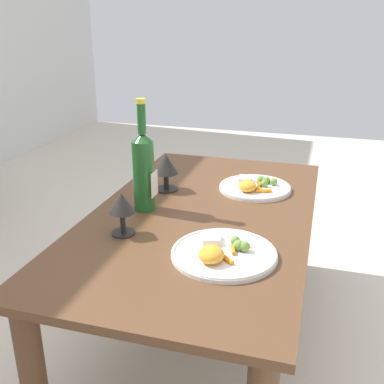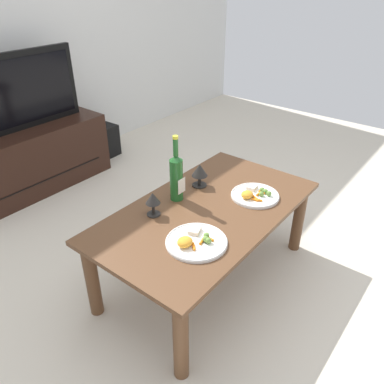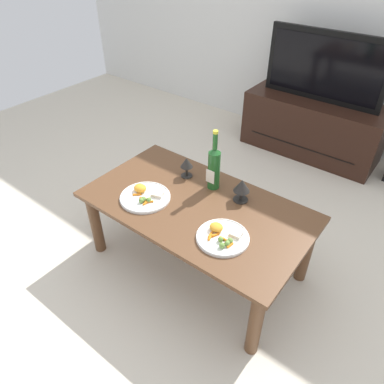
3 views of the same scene
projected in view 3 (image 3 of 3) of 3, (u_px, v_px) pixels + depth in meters
ground_plane at (196, 262)px, 2.34m from camera, size 6.40×6.40×0.00m
dining_table at (196, 215)px, 2.09m from camera, size 1.30×0.72×0.48m
tv_stand at (312, 126)px, 3.30m from camera, size 1.22×0.48×0.52m
tv_screen at (326, 67)px, 2.97m from camera, size 1.02×0.05×0.57m
wine_bottle at (214, 167)px, 2.09m from camera, size 0.07×0.07×0.38m
goblet_left at (187, 164)px, 2.21m from camera, size 0.08×0.08×0.13m
goblet_right at (242, 187)px, 2.02m from camera, size 0.09×0.09×0.14m
dinner_plate_left at (145, 196)px, 2.08m from camera, size 0.29×0.29×0.05m
dinner_plate_right at (222, 236)px, 1.82m from camera, size 0.27×0.27×0.05m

